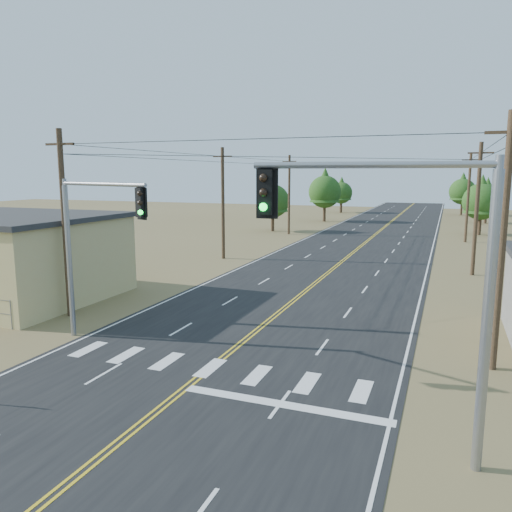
% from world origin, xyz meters
% --- Properties ---
extents(ground, '(220.00, 220.00, 0.00)m').
position_xyz_m(ground, '(0.00, 0.00, 0.00)').
color(ground, olive).
rests_on(ground, ground).
extents(road, '(15.00, 200.00, 0.02)m').
position_xyz_m(road, '(0.00, 30.00, 0.01)').
color(road, black).
rests_on(road, ground).
extents(utility_pole_left_near, '(1.80, 0.30, 10.00)m').
position_xyz_m(utility_pole_left_near, '(-10.50, 12.00, 5.12)').
color(utility_pole_left_near, '#4C3826').
rests_on(utility_pole_left_near, ground).
extents(utility_pole_left_mid, '(1.80, 0.30, 10.00)m').
position_xyz_m(utility_pole_left_mid, '(-10.50, 32.00, 5.12)').
color(utility_pole_left_mid, '#4C3826').
rests_on(utility_pole_left_mid, ground).
extents(utility_pole_left_far, '(1.80, 0.30, 10.00)m').
position_xyz_m(utility_pole_left_far, '(-10.50, 52.00, 5.12)').
color(utility_pole_left_far, '#4C3826').
rests_on(utility_pole_left_far, ground).
extents(utility_pole_right_near, '(1.80, 0.30, 10.00)m').
position_xyz_m(utility_pole_right_near, '(10.50, 12.00, 5.12)').
color(utility_pole_right_near, '#4C3826').
rests_on(utility_pole_right_near, ground).
extents(utility_pole_right_mid, '(1.80, 0.30, 10.00)m').
position_xyz_m(utility_pole_right_mid, '(10.50, 32.00, 5.12)').
color(utility_pole_right_mid, '#4C3826').
rests_on(utility_pole_right_mid, ground).
extents(utility_pole_right_far, '(1.80, 0.30, 10.00)m').
position_xyz_m(utility_pole_right_far, '(10.50, 52.00, 5.12)').
color(utility_pole_right_far, '#4C3826').
rests_on(utility_pole_right_far, ground).
extents(signal_mast_left, '(5.94, 2.47, 7.46)m').
position_xyz_m(signal_mast_left, '(-6.30, 8.74, 5.05)').
color(signal_mast_left, gray).
rests_on(signal_mast_left, ground).
extents(signal_mast_right, '(6.21, 0.87, 8.13)m').
position_xyz_m(signal_mast_right, '(7.83, 4.19, 5.46)').
color(signal_mast_right, gray).
rests_on(signal_mast_right, ground).
extents(tree_left_near, '(4.43, 4.43, 7.38)m').
position_xyz_m(tree_left_near, '(-13.53, 54.39, 4.51)').
color(tree_left_near, '#3F2D1E').
rests_on(tree_left_near, ground).
extents(tree_left_mid, '(5.22, 5.22, 8.70)m').
position_xyz_m(tree_left_mid, '(-10.28, 70.66, 5.32)').
color(tree_left_mid, '#3F2D1E').
rests_on(tree_left_mid, ground).
extents(tree_left_far, '(4.28, 4.28, 7.13)m').
position_xyz_m(tree_left_far, '(-11.49, 89.95, 4.36)').
color(tree_left_far, '#3F2D1E').
rests_on(tree_left_far, ground).
extents(tree_right_near, '(4.58, 4.58, 7.64)m').
position_xyz_m(tree_right_near, '(12.32, 59.94, 4.67)').
color(tree_right_near, '#3F2D1E').
rests_on(tree_right_near, ground).
extents(tree_right_mid, '(4.31, 4.31, 7.18)m').
position_xyz_m(tree_right_mid, '(14.00, 76.55, 4.39)').
color(tree_right_mid, '#3F2D1E').
rests_on(tree_right_mid, ground).
extents(tree_right_far, '(4.79, 4.79, 7.98)m').
position_xyz_m(tree_right_far, '(10.77, 91.91, 4.88)').
color(tree_right_far, '#3F2D1E').
rests_on(tree_right_far, ground).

